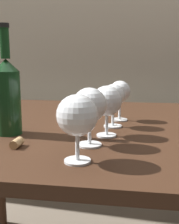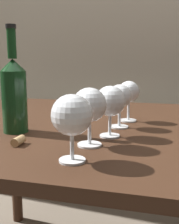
% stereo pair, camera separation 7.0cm
% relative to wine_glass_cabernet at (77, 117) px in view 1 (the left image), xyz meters
% --- Properties ---
extents(dining_table, '(1.43, 0.98, 0.71)m').
position_rel_wine_glass_cabernet_xyz_m(dining_table, '(0.05, 0.37, -0.17)').
color(dining_table, '#382114').
rests_on(dining_table, ground_plane).
extents(wine_glass_cabernet, '(0.09, 0.09, 0.15)m').
position_rel_wine_glass_cabernet_xyz_m(wine_glass_cabernet, '(0.00, 0.00, 0.00)').
color(wine_glass_cabernet, white).
rests_on(wine_glass_cabernet, dining_table).
extents(wine_glass_white, '(0.09, 0.09, 0.15)m').
position_rel_wine_glass_cabernet_xyz_m(wine_glass_white, '(0.01, 0.12, 0.00)').
color(wine_glass_white, white).
rests_on(wine_glass_white, dining_table).
extents(wine_glass_chardonnay, '(0.09, 0.09, 0.14)m').
position_rel_wine_glass_cabernet_xyz_m(wine_glass_chardonnay, '(0.04, 0.21, 0.00)').
color(wine_glass_chardonnay, white).
rests_on(wine_glass_chardonnay, dining_table).
extents(wine_glass_amber, '(0.07, 0.07, 0.14)m').
position_rel_wine_glass_cabernet_xyz_m(wine_glass_amber, '(0.05, 0.33, -0.00)').
color(wine_glass_amber, white).
rests_on(wine_glass_amber, dining_table).
extents(wine_glass_port, '(0.07, 0.07, 0.14)m').
position_rel_wine_glass_cabernet_xyz_m(wine_glass_port, '(0.07, 0.43, 0.00)').
color(wine_glass_port, white).
rests_on(wine_glass_port, dining_table).
extents(wine_bottle, '(0.07, 0.07, 0.31)m').
position_rel_wine_glass_cabernet_xyz_m(wine_bottle, '(-0.24, 0.19, 0.02)').
color(wine_bottle, '#143819').
rests_on(wine_bottle, dining_table).
extents(cork, '(0.02, 0.04, 0.02)m').
position_rel_wine_glass_cabernet_xyz_m(cork, '(-0.17, 0.08, -0.09)').
color(cork, tan).
rests_on(cork, dining_table).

